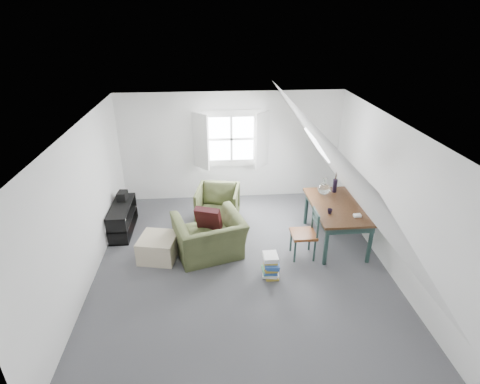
{
  "coord_description": "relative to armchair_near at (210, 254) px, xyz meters",
  "views": [
    {
      "loc": [
        -0.46,
        -5.35,
        4.05
      ],
      "look_at": [
        0.02,
        0.6,
        1.15
      ],
      "focal_mm": 28.0,
      "sensor_mm": 36.0,
      "label": 1
    }
  ],
  "objects": [
    {
      "name": "floor",
      "position": [
        0.55,
        -0.37,
        0.0
      ],
      "size": [
        5.5,
        5.5,
        0.0
      ],
      "primitive_type": "plane",
      "color": "#49494D",
      "rests_on": "ground"
    },
    {
      "name": "ceiling",
      "position": [
        0.55,
        -0.37,
        2.5
      ],
      "size": [
        5.5,
        5.5,
        0.0
      ],
      "primitive_type": "plane",
      "rotation": [
        3.14,
        0.0,
        0.0
      ],
      "color": "white",
      "rests_on": "wall_back"
    },
    {
      "name": "wall_back",
      "position": [
        0.55,
        2.38,
        1.25
      ],
      "size": [
        5.0,
        0.0,
        5.0
      ],
      "primitive_type": "plane",
      "rotation": [
        1.57,
        0.0,
        0.0
      ],
      "color": "white",
      "rests_on": "ground"
    },
    {
      "name": "wall_front",
      "position": [
        0.55,
        -3.12,
        1.25
      ],
      "size": [
        5.0,
        0.0,
        5.0
      ],
      "primitive_type": "plane",
      "rotation": [
        -1.57,
        0.0,
        0.0
      ],
      "color": "white",
      "rests_on": "ground"
    },
    {
      "name": "wall_left",
      "position": [
        -1.95,
        -0.37,
        1.25
      ],
      "size": [
        0.0,
        5.5,
        5.5
      ],
      "primitive_type": "plane",
      "rotation": [
        1.57,
        0.0,
        1.57
      ],
      "color": "white",
      "rests_on": "ground"
    },
    {
      "name": "wall_right",
      "position": [
        3.05,
        -0.37,
        1.25
      ],
      "size": [
        0.0,
        5.5,
        5.5
      ],
      "primitive_type": "plane",
      "rotation": [
        1.57,
        0.0,
        -1.57
      ],
      "color": "white",
      "rests_on": "ground"
    },
    {
      "name": "slope_left",
      "position": [
        -1.0,
        -0.37,
        1.78
      ],
      "size": [
        3.19,
        5.5,
        4.48
      ],
      "primitive_type": "plane",
      "rotation": [
        0.0,
        2.19,
        0.0
      ],
      "color": "white",
      "rests_on": "wall_left"
    },
    {
      "name": "slope_right",
      "position": [
        2.1,
        -0.37,
        1.78
      ],
      "size": [
        3.19,
        5.5,
        4.48
      ],
      "primitive_type": "plane",
      "rotation": [
        0.0,
        -2.19,
        0.0
      ],
      "color": "white",
      "rests_on": "wall_right"
    },
    {
      "name": "dormer_window",
      "position": [
        0.55,
        2.3,
        1.45
      ],
      "size": [
        1.71,
        0.35,
        1.3
      ],
      "color": "white",
      "rests_on": "wall_back"
    },
    {
      "name": "skylight",
      "position": [
        2.1,
        0.93,
        1.75
      ],
      "size": [
        0.35,
        0.75,
        0.47
      ],
      "primitive_type": "cube",
      "rotation": [
        0.0,
        0.95,
        0.0
      ],
      "color": "white",
      "rests_on": "slope_right"
    },
    {
      "name": "armchair_near",
      "position": [
        0.0,
        0.0,
        0.0
      ],
      "size": [
        1.42,
        1.32,
        0.76
      ],
      "primitive_type": "imported",
      "rotation": [
        0.0,
        0.0,
        3.43
      ],
      "color": "#404825",
      "rests_on": "floor"
    },
    {
      "name": "armchair_far",
      "position": [
        0.19,
        1.19,
        0.0
      ],
      "size": [
        0.98,
        1.0,
        0.79
      ],
      "primitive_type": "imported",
      "rotation": [
        0.0,
        0.0,
        -0.18
      ],
      "color": "#404825",
      "rests_on": "floor"
    },
    {
      "name": "throw_pillow",
      "position": [
        -0.0,
        0.15,
        0.68
      ],
      "size": [
        0.52,
        0.4,
        0.47
      ],
      "primitive_type": "cube",
      "rotation": [
        0.31,
        0.0,
        -0.35
      ],
      "color": "#360E12",
      "rests_on": "armchair_near"
    },
    {
      "name": "ottoman",
      "position": [
        -0.91,
        -0.01,
        0.21
      ],
      "size": [
        0.75,
        0.75,
        0.42
      ],
      "primitive_type": "cube",
      "rotation": [
        0.0,
        0.0,
        -0.2
      ],
      "color": "#BBAD8F",
      "rests_on": "floor"
    },
    {
      "name": "dining_table",
      "position": [
        2.41,
        0.25,
        0.69
      ],
      "size": [
        0.95,
        1.58,
        0.79
      ],
      "rotation": [
        0.0,
        0.0,
        -0.01
      ],
      "color": "#351E10",
      "rests_on": "floor"
    },
    {
      "name": "demijohn",
      "position": [
        2.26,
        0.7,
        0.93
      ],
      "size": [
        0.24,
        0.24,
        0.34
      ],
      "rotation": [
        0.0,
        0.0,
        -0.27
      ],
      "color": "silver",
      "rests_on": "dining_table"
    },
    {
      "name": "vase_twigs",
      "position": [
        2.51,
        0.8,
        0.94
      ],
      "size": [
        0.09,
        0.1,
        0.68
      ],
      "rotation": [
        0.0,
        0.0,
        -0.1
      ],
      "color": "black",
      "rests_on": "dining_table"
    },
    {
      "name": "cup",
      "position": [
        2.16,
        -0.05,
        0.79
      ],
      "size": [
        0.11,
        0.11,
        0.09
      ],
      "primitive_type": "imported",
      "rotation": [
        0.0,
        0.0,
        0.27
      ],
      "color": "black",
      "rests_on": "dining_table"
    },
    {
      "name": "paper_box",
      "position": [
        2.61,
        -0.2,
        0.81
      ],
      "size": [
        0.13,
        0.09,
        0.04
      ],
      "primitive_type": "cube",
      "rotation": [
        0.0,
        0.0,
        0.04
      ],
      "color": "white",
      "rests_on": "dining_table"
    },
    {
      "name": "dining_chair_far",
      "position": [
        2.41,
        0.99,
        0.42
      ],
      "size": [
        0.37,
        0.37,
        0.8
      ],
      "rotation": [
        0.0,
        0.0,
        3.34
      ],
      "color": "#642F13",
      "rests_on": "floor"
    },
    {
      "name": "dining_chair_near",
      "position": [
        1.72,
        -0.18,
        0.48
      ],
      "size": [
        0.43,
        0.43,
        0.92
      ],
      "rotation": [
        0.0,
        0.0,
        -1.56
      ],
      "color": "#642F13",
      "rests_on": "floor"
    },
    {
      "name": "media_shelf",
      "position": [
        -1.73,
        0.94,
        0.26
      ],
      "size": [
        0.38,
        1.13,
        0.58
      ],
      "rotation": [
        0.0,
        0.0,
        -0.02
      ],
      "color": "black",
      "rests_on": "floor"
    },
    {
      "name": "electronics_box",
      "position": [
        -1.73,
        1.23,
        0.66
      ],
      "size": [
        0.19,
        0.25,
        0.19
      ],
      "primitive_type": "cube",
      "rotation": [
        0.0,
        0.0,
        -0.09
      ],
      "color": "black",
      "rests_on": "media_shelf"
    },
    {
      "name": "magazine_stack",
      "position": [
        1.02,
        -0.71,
        0.21
      ],
      "size": [
        0.31,
        0.37,
        0.41
      ],
      "rotation": [
        0.0,
        0.0,
        0.08
      ],
      "color": "#B29933",
      "rests_on": "floor"
    }
  ]
}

